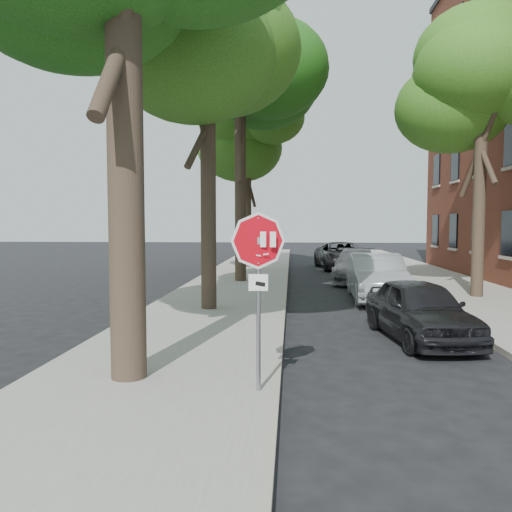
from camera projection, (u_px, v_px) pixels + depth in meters
The scene contains 14 objects.
ground at pixel (306, 400), 7.26m from camera, with size 120.00×120.00×0.00m, color black.
sidewalk_left at pixel (233, 288), 19.38m from camera, with size 4.00×55.00×0.12m, color gray.
sidewalk_right at pixel (457, 290), 18.77m from camera, with size 4.00×55.00×0.12m, color gray.
curb_left at pixel (286, 288), 19.23m from camera, with size 0.12×55.00×0.13m, color #9E9384.
curb_right at pixel (402, 289), 18.92m from camera, with size 0.12×55.00×0.13m, color #9E9384.
stop_sign at pixel (258, 267), 7.16m from camera, with size 0.76×0.34×2.61m.
tree_mid_a at pixel (207, 44), 14.03m from camera, with size 5.59×5.19×9.84m.
tree_mid_b at pixel (240, 94), 20.96m from camera, with size 5.88×5.46×10.36m.
tree_far at pixel (248, 140), 27.99m from camera, with size 5.29×4.91×9.33m.
tree_right at pixel (481, 82), 16.42m from camera, with size 5.29×4.91×9.33m.
car_a at pixel (420, 310), 10.96m from camera, with size 1.58×3.93×1.34m, color black.
car_b at pixel (376, 277), 16.60m from camera, with size 1.64×4.69×1.55m, color #A6A9AE.
car_c at pixel (356, 266), 21.71m from camera, with size 2.02×4.97×1.44m, color #4E4D52.
car_d at pixel (342, 256), 27.86m from camera, with size 2.53×5.48×1.52m, color black.
Camera 1 is at (-0.23, -7.14, 2.57)m, focal length 35.00 mm.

